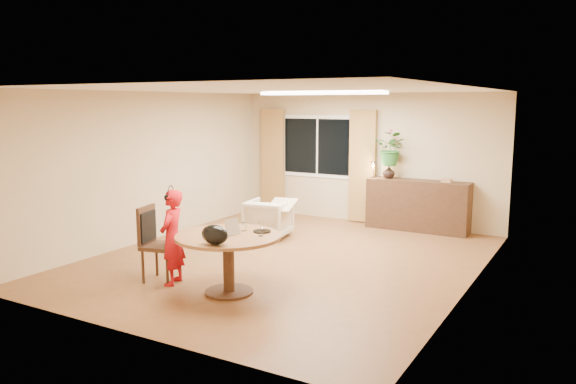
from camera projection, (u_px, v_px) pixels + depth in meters
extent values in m
plane|color=brown|center=(286.00, 260.00, 8.69)|extent=(6.50, 6.50, 0.00)
plane|color=white|center=(286.00, 90.00, 8.28)|extent=(6.50, 6.50, 0.00)
plane|color=tan|center=(367.00, 158.00, 11.27)|extent=(5.50, 0.00, 5.50)
plane|color=tan|center=(150.00, 167.00, 9.83)|extent=(0.00, 6.50, 6.50)
plane|color=tan|center=(473.00, 191.00, 7.14)|extent=(0.00, 6.50, 6.50)
cube|color=white|center=(317.00, 146.00, 11.76)|extent=(1.70, 0.02, 1.30)
cube|color=black|center=(317.00, 146.00, 11.75)|extent=(1.55, 0.01, 1.15)
cube|color=white|center=(317.00, 146.00, 11.75)|extent=(0.04, 0.01, 1.15)
cube|color=olive|center=(273.00, 161.00, 12.26)|extent=(0.55, 0.08, 2.25)
cube|color=olive|center=(362.00, 166.00, 11.24)|extent=(0.55, 0.08, 2.25)
cube|color=white|center=(322.00, 93.00, 9.31)|extent=(2.20, 0.35, 0.05)
cylinder|color=brown|center=(228.00, 236.00, 7.07)|extent=(1.34, 1.34, 0.04)
cylinder|color=#321C10|center=(229.00, 266.00, 7.13)|extent=(0.14, 0.14, 0.72)
cylinder|color=#321C10|center=(229.00, 292.00, 7.18)|extent=(0.62, 0.62, 0.03)
imported|color=red|center=(172.00, 237.00, 7.46)|extent=(0.53, 0.43, 1.28)
imported|color=beige|center=(268.00, 219.00, 10.10)|extent=(0.84, 0.86, 0.69)
cube|color=#321C10|center=(418.00, 205.00, 10.63)|extent=(1.92, 0.47, 0.96)
imported|color=black|center=(389.00, 172.00, 10.82)|extent=(0.26, 0.26, 0.25)
imported|color=#396B28|center=(391.00, 149.00, 10.73)|extent=(0.63, 0.55, 0.66)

